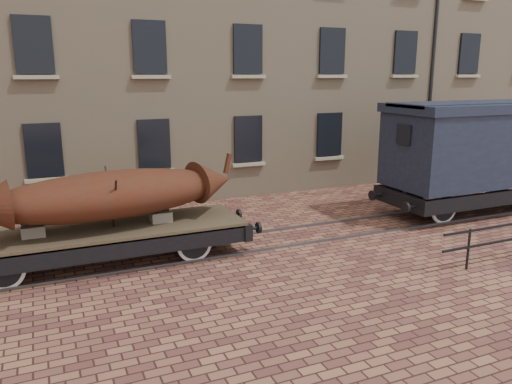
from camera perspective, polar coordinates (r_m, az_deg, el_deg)
name	(u,v)px	position (r m, az deg, el deg)	size (l,w,h in m)	color
ground	(283,238)	(14.24, 3.13, -5.29)	(90.00, 90.00, 0.00)	#572E29
warehouse_cream	(246,18)	(23.96, -1.19, 19.24)	(40.00, 10.19, 14.00)	tan
rail_track	(283,237)	(14.23, 3.13, -5.17)	(30.00, 1.52, 0.06)	#59595E
flatcar_wagon	(101,236)	(12.68, -17.29, -4.77)	(7.81, 2.12, 1.18)	#4E4028
iron_boat	(112,194)	(12.45, -16.16, -0.27)	(6.48, 2.49, 1.56)	#49190C
goods_van	(478,144)	(18.03, 24.03, 5.06)	(7.11, 2.59, 3.68)	black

